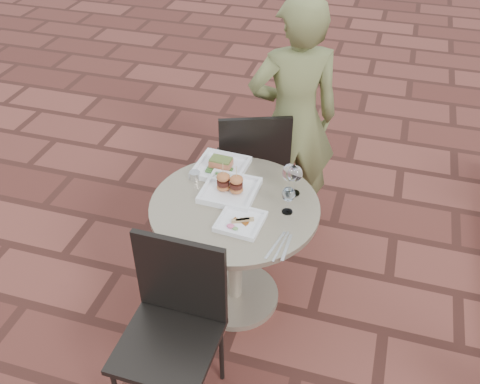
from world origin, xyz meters
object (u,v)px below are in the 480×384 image
(cafe_table, at_px, (235,239))
(plate_salmon, at_px, (221,167))
(chair_far, at_px, (253,162))
(diner, at_px, (293,121))
(plate_tuna, at_px, (240,221))
(chair_near, at_px, (174,316))
(plate_sliders, at_px, (230,188))

(cafe_table, xyz_separation_m, plate_salmon, (-0.17, 0.28, 0.27))
(chair_far, relative_size, diner, 0.58)
(plate_tuna, bearing_deg, diner, 86.32)
(cafe_table, distance_m, plate_tuna, 0.30)
(diner, distance_m, plate_salmon, 0.62)
(cafe_table, height_order, chair_near, chair_near)
(plate_sliders, bearing_deg, chair_near, -93.18)
(plate_salmon, height_order, plate_sliders, plate_sliders)
(chair_far, bearing_deg, cafe_table, 75.81)
(diner, distance_m, plate_sliders, 0.76)
(chair_far, bearing_deg, plate_salmon, 56.22)
(chair_near, distance_m, plate_tuna, 0.57)
(cafe_table, distance_m, chair_far, 0.67)
(chair_far, relative_size, plate_salmon, 3.16)
(plate_sliders, xyz_separation_m, plate_tuna, (0.13, -0.22, -0.02))
(cafe_table, bearing_deg, chair_far, 96.96)
(diner, distance_m, plate_tuna, 0.96)
(chair_near, xyz_separation_m, diner, (0.23, 1.46, 0.25))
(chair_near, height_order, plate_salmon, chair_near)
(chair_far, distance_m, plate_salmon, 0.44)
(chair_far, relative_size, plate_sliders, 3.18)
(chair_far, relative_size, plate_tuna, 3.94)
(cafe_table, bearing_deg, diner, 80.73)
(diner, bearing_deg, plate_tuna, 61.54)
(plate_salmon, bearing_deg, plate_sliders, -59.05)
(plate_salmon, bearing_deg, plate_tuna, -59.95)
(cafe_table, bearing_deg, plate_tuna, -61.91)
(plate_salmon, distance_m, plate_tuna, 0.48)
(chair_near, bearing_deg, plate_salmon, 95.16)
(chair_near, distance_m, plate_sliders, 0.76)
(plate_sliders, bearing_deg, diner, 75.68)
(chair_near, bearing_deg, chair_far, 90.06)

